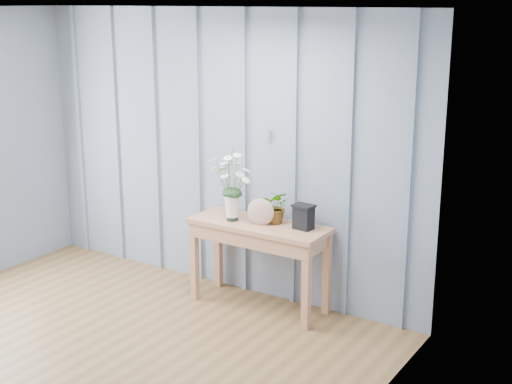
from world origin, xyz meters
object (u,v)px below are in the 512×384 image
Objects in this scene: sideboard at (259,236)px; carved_box at (303,217)px; daisy_vase at (232,176)px; felt_disc_vessel at (261,212)px.

carved_box is at bearing 8.48° from sideboard.
daisy_vase is 3.02× the size of carved_box.
daisy_vase is (-0.23, -0.06, 0.50)m from sideboard.
sideboard is at bearing -171.52° from carved_box.
daisy_vase is at bearing -165.80° from sideboard.
sideboard is 5.25× the size of felt_disc_vessel.
sideboard is at bearing 119.14° from felt_disc_vessel.
felt_disc_vessel is at bearing 3.80° from daisy_vase.
daisy_vase is at bearing -169.35° from carved_box.
sideboard is 0.45m from carved_box.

